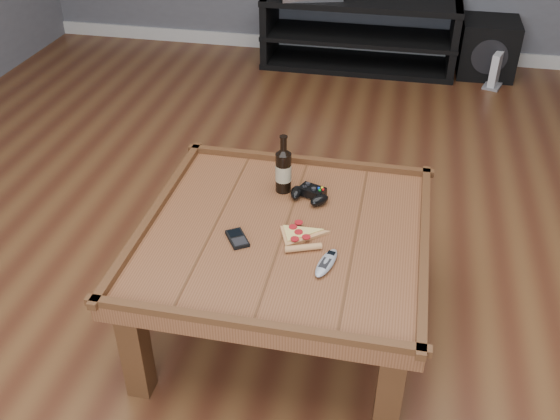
% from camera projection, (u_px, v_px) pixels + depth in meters
% --- Properties ---
extents(ground, '(6.00, 6.00, 0.00)m').
position_uv_depth(ground, '(284.00, 322.00, 2.46)').
color(ground, '#482414').
rests_on(ground, ground).
extents(baseboard, '(5.00, 0.02, 0.10)m').
position_uv_depth(baseboard, '(361.00, 49.00, 4.84)').
color(baseboard, silver).
rests_on(baseboard, ground).
extents(coffee_table, '(1.03, 1.03, 0.48)m').
position_uv_depth(coffee_table, '(284.00, 244.00, 2.24)').
color(coffee_table, '#5C321A').
rests_on(coffee_table, ground).
extents(media_console, '(1.40, 0.45, 0.50)m').
position_uv_depth(media_console, '(359.00, 34.00, 4.54)').
color(media_console, black).
rests_on(media_console, ground).
extents(beer_bottle, '(0.06, 0.06, 0.24)m').
position_uv_depth(beer_bottle, '(283.00, 169.00, 2.37)').
color(beer_bottle, black).
rests_on(beer_bottle, coffee_table).
extents(game_controller, '(0.16, 0.14, 0.05)m').
position_uv_depth(game_controller, '(310.00, 194.00, 2.36)').
color(game_controller, black).
rests_on(game_controller, coffee_table).
extents(pizza_slice, '(0.21, 0.26, 0.02)m').
position_uv_depth(pizza_slice, '(299.00, 236.00, 2.16)').
color(pizza_slice, tan).
rests_on(pizza_slice, coffee_table).
extents(smartphone, '(0.11, 0.12, 0.01)m').
position_uv_depth(smartphone, '(237.00, 238.00, 2.15)').
color(smartphone, black).
rests_on(smartphone, coffee_table).
extents(remote_control, '(0.08, 0.16, 0.02)m').
position_uv_depth(remote_control, '(326.00, 263.00, 2.04)').
color(remote_control, gray).
rests_on(remote_control, coffee_table).
extents(subwoofer, '(0.39, 0.40, 0.39)m').
position_uv_depth(subwoofer, '(488.00, 47.00, 4.45)').
color(subwoofer, black).
rests_on(subwoofer, ground).
extents(game_console, '(0.16, 0.22, 0.24)m').
position_uv_depth(game_console, '(496.00, 71.00, 4.31)').
color(game_console, gray).
rests_on(game_console, ground).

